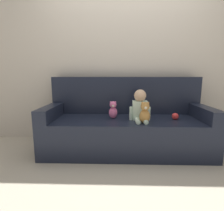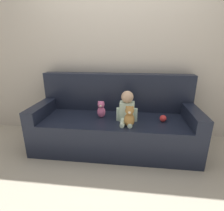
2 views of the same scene
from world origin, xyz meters
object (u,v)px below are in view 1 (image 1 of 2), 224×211
(couch, at_px, (126,125))
(person_baby, at_px, (140,107))
(teddy_bear_brown, at_px, (145,113))
(plush_toy_side, at_px, (113,110))
(toy_ball, at_px, (175,116))

(couch, height_order, person_baby, couch)
(teddy_bear_brown, bearing_deg, plush_toy_side, 147.11)
(plush_toy_side, bearing_deg, couch, 25.17)
(couch, xyz_separation_m, toy_ball, (0.63, -0.13, 0.16))
(person_baby, distance_m, teddy_bear_brown, 0.18)
(couch, bearing_deg, teddy_bear_brown, -58.10)
(person_baby, bearing_deg, teddy_bear_brown, -78.15)
(couch, bearing_deg, person_baby, -42.83)
(couch, bearing_deg, plush_toy_side, -154.83)
(person_baby, bearing_deg, plush_toy_side, 167.97)
(teddy_bear_brown, distance_m, plush_toy_side, 0.45)
(person_baby, distance_m, plush_toy_side, 0.36)
(couch, xyz_separation_m, teddy_bear_brown, (0.20, -0.33, 0.24))
(person_baby, relative_size, toy_ball, 4.52)
(couch, relative_size, person_baby, 5.54)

